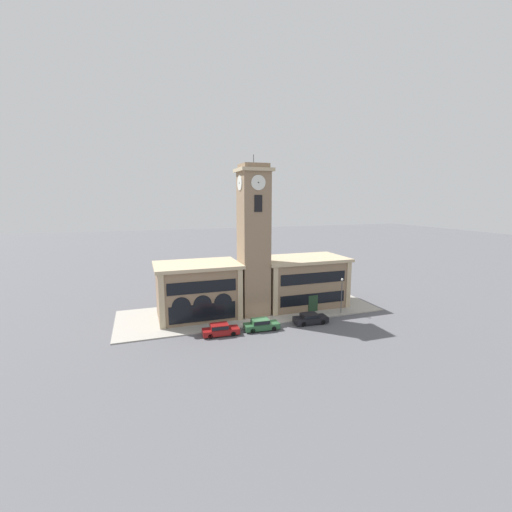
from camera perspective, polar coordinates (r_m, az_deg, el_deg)
The scene contains 9 objects.
ground_plane at distance 45.55m, azimuth 1.52°, elevation -11.51°, with size 300.00×300.00×0.00m, color #56565B.
sidewalk_kerb at distance 50.92m, azimuth -0.89°, elevation -9.13°, with size 37.38×12.14×0.15m.
clock_tower at distance 47.28m, azimuth -0.40°, elevation 2.45°, with size 4.49×4.49×22.15m.
town_hall_left_wing at distance 48.45m, azimuth -9.69°, elevation -5.60°, with size 11.57×8.07×7.60m.
town_hall_right_wing at distance 53.31m, azimuth 7.66°, elevation -4.20°, with size 13.19×8.07×7.54m.
parked_car_near at distance 42.53m, azimuth -5.98°, elevation -12.07°, with size 4.50×1.93×1.41m.
parked_car_mid at distance 43.91m, azimuth 0.85°, elevation -11.30°, with size 4.49×1.97×1.43m.
parked_car_far at distance 46.59m, azimuth 9.03°, elevation -10.21°, with size 4.56×2.06×1.36m.
street_lamp at distance 50.27m, azimuth 14.10°, elevation -5.52°, with size 0.36×0.36×5.12m.
Camera 1 is at (-14.95, -39.83, 16.27)m, focal length 24.00 mm.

